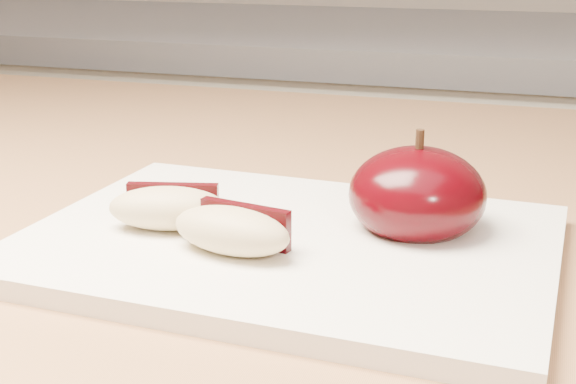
% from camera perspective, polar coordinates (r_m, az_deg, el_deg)
% --- Properties ---
extents(back_cabinet, '(2.40, 0.62, 0.94)m').
position_cam_1_polar(back_cabinet, '(1.38, 11.63, -8.32)').
color(back_cabinet, silver).
rests_on(back_cabinet, ground).
extents(cutting_board, '(0.30, 0.22, 0.01)m').
position_cam_1_polar(cutting_board, '(0.45, 0.00, -3.75)').
color(cutting_board, white).
rests_on(cutting_board, island_counter).
extents(apple_half, '(0.09, 0.09, 0.06)m').
position_cam_1_polar(apple_half, '(0.46, 9.16, -0.19)').
color(apple_half, black).
rests_on(apple_half, cutting_board).
extents(apple_wedge_a, '(0.07, 0.05, 0.02)m').
position_cam_1_polar(apple_wedge_a, '(0.46, -8.48, -1.10)').
color(apple_wedge_a, tan).
rests_on(apple_wedge_a, cutting_board).
extents(apple_wedge_b, '(0.07, 0.04, 0.02)m').
position_cam_1_polar(apple_wedge_b, '(0.42, -3.94, -2.70)').
color(apple_wedge_b, tan).
rests_on(apple_wedge_b, cutting_board).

